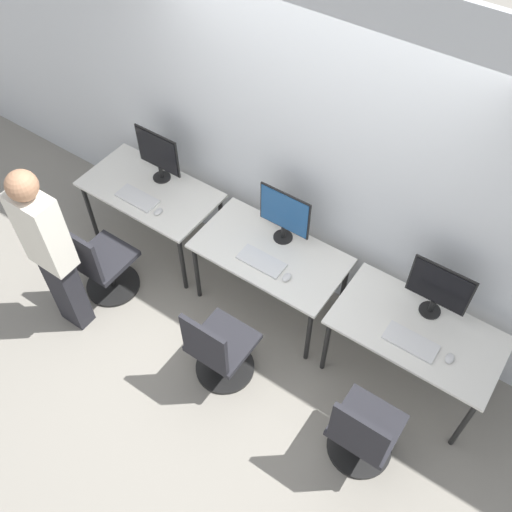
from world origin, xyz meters
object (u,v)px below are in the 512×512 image
object	(u,v)px
monitor_left	(158,154)
office_chair_left	(101,266)
monitor_right	(439,289)
mouse_right	(450,358)
keyboard_left	(137,198)
keyboard_center	(261,261)
monitor_center	(284,214)
mouse_left	(158,212)
mouse_center	(287,277)
person_left	(49,249)
keyboard_right	(411,342)
office_chair_center	(219,351)
office_chair_right	(362,435)

from	to	relation	value
monitor_left	office_chair_left	world-z (taller)	monitor_left
monitor_right	mouse_right	bearing A→B (deg)	-47.56
monitor_left	keyboard_left	world-z (taller)	monitor_left
keyboard_center	monitor_center	bearing A→B (deg)	90.00
mouse_left	mouse_right	xyz separation A→B (m)	(2.56, 0.08, 0.00)
monitor_left	mouse_right	xyz separation A→B (m)	(2.82, -0.27, -0.26)
mouse_center	monitor_right	size ratio (longest dim) A/B	0.18
monitor_left	monitor_right	world-z (taller)	same
office_chair_left	mouse_left	bearing A→B (deg)	64.14
person_left	monitor_right	xyz separation A→B (m)	(2.55, 1.27, 0.06)
office_chair_left	keyboard_right	world-z (taller)	office_chair_left
keyboard_left	mouse_left	distance (m)	0.26
monitor_left	mouse_left	bearing A→B (deg)	-53.36
person_left	mouse_center	bearing A→B (deg)	31.03
office_chair_center	monitor_right	world-z (taller)	monitor_right
office_chair_left	person_left	distance (m)	0.68
person_left	monitor_center	size ratio (longest dim) A/B	3.42
monitor_center	person_left	bearing A→B (deg)	-135.52
office_chair_left	keyboard_right	distance (m)	2.63
person_left	monitor_left	bearing A→B (deg)	89.63
person_left	office_chair_center	xyz separation A→B (m)	(1.35, 0.27, -0.57)
mouse_left	office_chair_left	xyz separation A→B (m)	(-0.25, -0.52, -0.37)
person_left	keyboard_center	bearing A→B (deg)	36.41
mouse_left	mouse_center	bearing A→B (deg)	1.38
person_left	keyboard_right	distance (m)	2.73
monitor_left	keyboard_right	distance (m)	2.57
monitor_left	mouse_center	bearing A→B (deg)	-11.80
monitor_left	keyboard_right	world-z (taller)	monitor_left
office_chair_left	office_chair_right	distance (m)	2.55
office_chair_center	monitor_right	distance (m)	1.68
keyboard_center	keyboard_left	bearing A→B (deg)	-178.62
monitor_left	mouse_left	xyz separation A→B (m)	(0.26, -0.35, -0.26)
monitor_left	mouse_center	size ratio (longest dim) A/B	5.48
mouse_center	keyboard_right	distance (m)	1.02
monitor_left	keyboard_center	xyz separation A→B (m)	(1.27, -0.29, -0.26)
monitor_left	mouse_right	bearing A→B (deg)	-5.52
mouse_center	office_chair_center	distance (m)	0.77
office_chair_center	monitor_left	bearing A→B (deg)	144.23
keyboard_right	mouse_right	xyz separation A→B (m)	(0.27, 0.03, 0.01)
person_left	office_chair_right	size ratio (longest dim) A/B	1.94
monitor_left	mouse_right	world-z (taller)	monitor_left
office_chair_left	office_chair_right	world-z (taller)	same
keyboard_center	mouse_center	xyz separation A→B (m)	(0.25, -0.02, 0.01)
person_left	office_chair_center	size ratio (longest dim) A/B	1.94
office_chair_left	keyboard_center	world-z (taller)	office_chair_left
mouse_center	mouse_right	bearing A→B (deg)	2.02
office_chair_left	person_left	bearing A→B (deg)	-92.06
keyboard_left	monitor_center	xyz separation A→B (m)	(1.27, 0.34, 0.26)
keyboard_left	mouse_center	bearing A→B (deg)	0.26
monitor_center	keyboard_center	bearing A→B (deg)	-90.00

